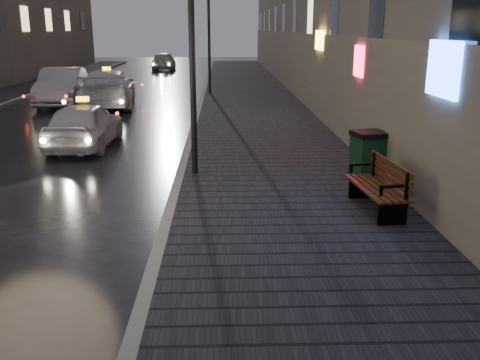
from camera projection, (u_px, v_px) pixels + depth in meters
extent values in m
plane|color=black|center=(27.00, 308.00, 6.82)|extent=(120.00, 120.00, 0.00)
cube|color=black|center=(250.00, 97.00, 27.10)|extent=(4.60, 58.00, 0.15)
cube|color=slate|center=(203.00, 97.00, 27.02)|extent=(0.20, 58.00, 0.15)
cube|color=slate|center=(25.00, 97.00, 26.75)|extent=(0.20, 58.00, 0.15)
cube|color=#6B6051|center=(20.00, 1.00, 42.37)|extent=(6.00, 22.00, 11.00)
cylinder|color=black|center=(192.00, 65.00, 11.91)|extent=(0.14, 0.14, 5.00)
cylinder|color=black|center=(209.00, 44.00, 27.29)|extent=(0.14, 0.14, 5.00)
cube|color=black|center=(392.00, 213.00, 9.22)|extent=(0.52, 0.11, 0.41)
cube|color=black|center=(407.00, 193.00, 9.15)|extent=(0.07, 0.07, 0.72)
cube|color=black|center=(392.00, 186.00, 9.08)|extent=(0.43, 0.09, 0.05)
cube|color=black|center=(361.00, 188.00, 10.69)|extent=(0.52, 0.11, 0.41)
cube|color=black|center=(373.00, 170.00, 10.62)|extent=(0.07, 0.07, 0.72)
cube|color=black|center=(360.00, 164.00, 10.54)|extent=(0.43, 0.09, 0.05)
cube|color=#3C170D|center=(377.00, 188.00, 9.89)|extent=(0.82, 1.90, 0.04)
cube|color=#3C170D|center=(391.00, 172.00, 9.84)|extent=(0.22, 1.84, 0.41)
cube|color=#0E3219|center=(368.00, 157.00, 12.06)|extent=(0.77, 0.77, 0.95)
cube|color=black|center=(370.00, 134.00, 11.92)|extent=(0.83, 0.83, 0.12)
imported|color=#B9B9C0|center=(85.00, 125.00, 15.80)|extent=(1.74, 4.06, 1.37)
imported|color=#98979F|center=(62.00, 86.00, 24.61)|extent=(2.27, 5.20, 1.66)
imported|color=silver|center=(108.00, 89.00, 23.82)|extent=(2.99, 5.87, 1.63)
imported|color=#97969D|center=(164.00, 61.00, 44.75)|extent=(1.80, 4.40, 1.50)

